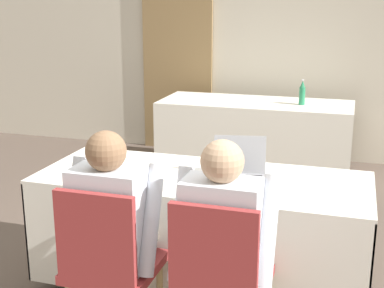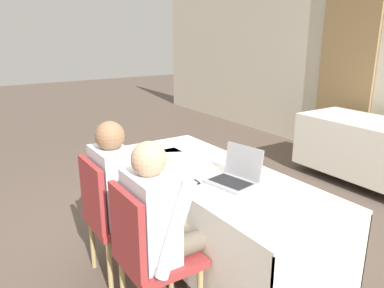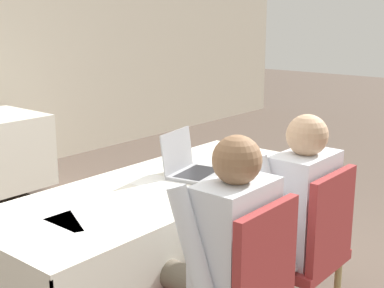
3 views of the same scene
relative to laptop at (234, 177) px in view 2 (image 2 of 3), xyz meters
name	(u,v)px [view 2 (image 2 of 3)]	position (x,y,z in m)	size (l,w,h in m)	color
ground_plane	(213,263)	(-0.23, 0.01, -0.80)	(24.00, 24.00, 0.00)	brown
curtain_panel	(346,63)	(-1.44, 3.15, 0.52)	(0.85, 0.04, 2.65)	olive
conference_table_near	(215,196)	(-0.23, 0.01, -0.23)	(1.96, 0.78, 0.76)	white
laptop	(234,177)	(0.00, 0.00, 0.00)	(0.35, 0.32, 0.24)	#99999E
cell_phone	(189,183)	(-0.15, -0.27, -0.04)	(0.10, 0.15, 0.01)	black
paper_beside_laptop	(167,149)	(-0.92, 0.00, -0.05)	(0.32, 0.36, 0.00)	white
paper_centre_table	(165,153)	(-0.82, -0.08, -0.05)	(0.21, 0.30, 0.00)	white
paper_left_edge	(221,171)	(-0.23, 0.07, -0.05)	(0.21, 0.30, 0.00)	white
chair_near_left	(111,213)	(-0.51, -0.69, -0.30)	(0.44, 0.44, 0.91)	tan
chair_near_right	(148,251)	(0.06, -0.69, -0.30)	(0.44, 0.44, 0.91)	tan
person_checkered_shirt	(124,189)	(-0.51, -0.59, -0.14)	(0.50, 0.52, 1.17)	#665B4C
person_white_shirt	(163,222)	(0.06, -0.59, -0.14)	(0.50, 0.52, 1.17)	#665B4C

